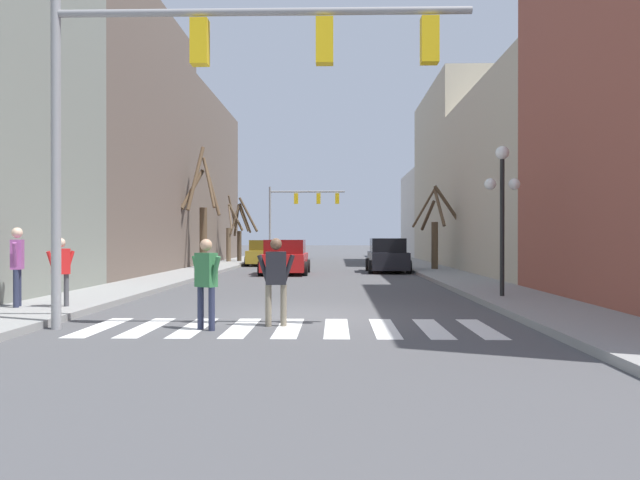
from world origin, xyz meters
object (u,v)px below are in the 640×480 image
object	(u,v)px
traffic_signal_near	(211,76)
street_tree_left_mid	(202,214)
car_parked_left_near	(265,253)
pedestrian_on_left_sidewalk	(17,260)
pedestrian_waiting_at_curb	(61,266)
street_tree_left_far	(230,234)
traffic_signal_far	(298,206)
pedestrian_near_right_corner	(276,274)
street_lamp_right_corner	(502,189)
street_tree_left_near	(241,229)
car_driving_toward_lane	(388,256)
car_parked_right_far	(285,258)
pedestrian_crossing_street	(206,276)
street_tree_right_far	(436,229)

from	to	relation	value
traffic_signal_near	street_tree_left_mid	bearing A→B (deg)	102.60
car_parked_left_near	pedestrian_on_left_sidewalk	bearing A→B (deg)	173.37
pedestrian_waiting_at_curb	street_tree_left_far	world-z (taller)	street_tree_left_far
traffic_signal_far	pedestrian_near_right_corner	xyz separation A→B (m)	(1.80, -37.41, -3.23)
traffic_signal_near	pedestrian_near_right_corner	size ratio (longest dim) A/B	4.59
traffic_signal_far	street_lamp_right_corner	bearing A→B (deg)	-77.25
street_tree_left_near	traffic_signal_far	bearing A→B (deg)	68.22
street_lamp_right_corner	street_tree_left_near	world-z (taller)	street_tree_left_near
street_lamp_right_corner	car_driving_toward_lane	bearing A→B (deg)	97.65
traffic_signal_far	street_tree_left_near	bearing A→B (deg)	-111.78
car_driving_toward_lane	car_parked_right_far	size ratio (longest dim) A/B	0.99
car_driving_toward_lane	street_tree_left_mid	xyz separation A→B (m)	(-9.47, 1.38, 2.16)
pedestrian_crossing_street	street_tree_left_mid	size ratio (longest dim) A/B	0.27
pedestrian_waiting_at_curb	pedestrian_on_left_sidewalk	bearing A→B (deg)	130.32
street_tree_left_mid	pedestrian_crossing_street	bearing A→B (deg)	-77.65
street_tree_right_far	pedestrian_crossing_street	bearing A→B (deg)	-110.66
traffic_signal_far	street_tree_right_far	xyz separation A→B (m)	(7.92, -18.40, -2.11)
traffic_signal_far	car_parked_right_far	size ratio (longest dim) A/B	1.41
pedestrian_on_left_sidewalk	pedestrian_near_right_corner	xyz separation A→B (m)	(6.01, -1.87, -0.20)
street_lamp_right_corner	pedestrian_on_left_sidewalk	size ratio (longest dim) A/B	2.24
car_driving_toward_lane	pedestrian_crossing_street	world-z (taller)	pedestrian_crossing_street
car_driving_toward_lane	pedestrian_waiting_at_curb	world-z (taller)	pedestrian_waiting_at_curb
traffic_signal_far	pedestrian_crossing_street	size ratio (longest dim) A/B	3.58
traffic_signal_far	pedestrian_near_right_corner	size ratio (longest dim) A/B	3.55
pedestrian_waiting_at_curb	street_tree_left_near	bearing A→B (deg)	38.34
pedestrian_waiting_at_curb	traffic_signal_far	bearing A→B (deg)	32.98
street_tree_left_far	street_tree_right_far	size ratio (longest dim) A/B	1.04
street_tree_left_mid	street_tree_right_far	distance (m)	11.97
street_tree_left_far	street_tree_left_near	bearing A→B (deg)	48.42
car_driving_toward_lane	street_tree_left_mid	bearing A→B (deg)	81.71
street_tree_left_near	street_tree_right_far	size ratio (longest dim) A/B	1.01
traffic_signal_far	pedestrian_crossing_street	world-z (taller)	traffic_signal_far
street_lamp_right_corner	car_parked_right_far	distance (m)	14.15
pedestrian_on_left_sidewalk	street_tree_left_far	bearing A→B (deg)	161.16
car_driving_toward_lane	pedestrian_near_right_corner	bearing A→B (deg)	168.84
pedestrian_waiting_at_curb	traffic_signal_near	bearing A→B (deg)	-83.32
car_driving_toward_lane	street_tree_left_near	bearing A→B (deg)	40.37
pedestrian_on_left_sidewalk	street_tree_left_far	xyz separation A→B (m)	(0.29, 26.59, 0.69)
street_tree_left_near	street_tree_right_far	xyz separation A→B (m)	(11.23, -10.13, -0.12)
traffic_signal_near	pedestrian_on_left_sidewalk	xyz separation A→B (m)	(-4.85, 2.34, -3.49)
street_lamp_right_corner	pedestrian_waiting_at_curb	size ratio (longest dim) A/B	2.59
traffic_signal_far	pedestrian_waiting_at_curb	xyz separation A→B (m)	(-3.23, -35.51, -3.17)
car_driving_toward_lane	street_tree_left_mid	distance (m)	9.82
pedestrian_crossing_street	pedestrian_near_right_corner	bearing A→B (deg)	56.27
car_driving_toward_lane	street_tree_right_far	bearing A→B (deg)	-84.31
traffic_signal_near	street_lamp_right_corner	world-z (taller)	traffic_signal_near
street_tree_right_far	car_parked_right_far	bearing A→B (deg)	-164.47
traffic_signal_far	car_parked_left_near	distance (m)	11.96
pedestrian_crossing_street	street_tree_right_far	bearing A→B (deg)	103.34
street_tree_left_mid	street_tree_right_far	world-z (taller)	street_tree_left_mid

